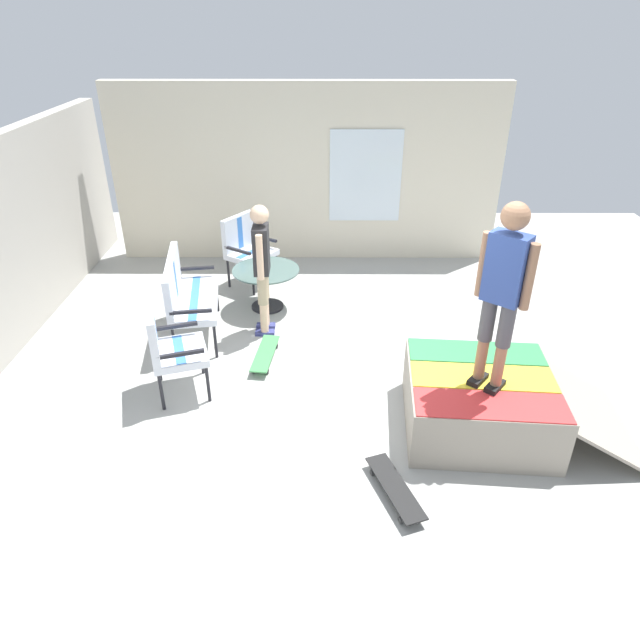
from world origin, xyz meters
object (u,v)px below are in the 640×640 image
(patio_chair_by_wall, at_px, (167,344))
(person_skater, at_px, (503,285))
(patio_bench, at_px, (184,291))
(skate_ramp, at_px, (482,402))
(patio_chair_near_house, at_px, (245,244))
(patio_table, at_px, (266,281))
(person_watching, at_px, (262,262))
(skateboard_by_bench, at_px, (265,354))
(skateboard_spare, at_px, (395,488))

(patio_chair_by_wall, xyz_separation_m, person_skater, (-0.68, -3.11, 1.00))
(patio_bench, xyz_separation_m, person_skater, (-1.90, -3.19, 0.99))
(skate_ramp, height_order, patio_bench, patio_bench)
(patio_chair_near_house, distance_m, patio_table, 0.90)
(person_watching, relative_size, person_skater, 0.96)
(person_watching, bearing_deg, skateboard_by_bench, -174.96)
(person_skater, bearing_deg, skate_ramp, -16.90)
(patio_bench, distance_m, patio_chair_near_house, 1.64)
(person_skater, bearing_deg, patio_chair_by_wall, 77.70)
(patio_chair_near_house, bearing_deg, skateboard_spare, -157.56)
(patio_bench, relative_size, skateboard_spare, 1.61)
(skate_ramp, height_order, patio_chair_near_house, patio_chair_near_house)
(person_watching, bearing_deg, skateboard_spare, -154.07)
(patio_bench, bearing_deg, skate_ramp, -118.63)
(patio_table, bearing_deg, patio_bench, 128.83)
(patio_chair_by_wall, bearing_deg, skateboard_spare, -123.31)
(skateboard_by_bench, bearing_deg, skateboard_spare, -148.43)
(patio_chair_by_wall, relative_size, skateboard_by_bench, 1.25)
(skate_ramp, bearing_deg, skateboard_by_bench, 62.01)
(patio_chair_near_house, xyz_separation_m, patio_table, (-0.80, -0.37, -0.21))
(person_skater, height_order, skateboard_spare, person_skater)
(patio_bench, distance_m, person_skater, 3.84)
(skate_ramp, bearing_deg, patio_chair_by_wall, 80.23)
(patio_chair_by_wall, bearing_deg, skateboard_by_bench, -55.60)
(skate_ramp, bearing_deg, patio_table, 42.64)
(patio_chair_by_wall, height_order, person_watching, person_watching)
(patio_bench, bearing_deg, person_skater, -120.77)
(skate_ramp, height_order, person_skater, person_skater)
(patio_chair_near_house, xyz_separation_m, person_skater, (-3.44, -2.63, 1.00))
(person_watching, xyz_separation_m, skateboard_spare, (-2.77, -1.35, -0.88))
(patio_table, xyz_separation_m, person_watching, (-0.65, -0.03, 0.56))
(patio_table, height_order, person_watching, person_watching)
(patio_chair_by_wall, relative_size, person_watching, 0.61)
(patio_chair_near_house, bearing_deg, patio_chair_by_wall, 170.23)
(skate_ramp, height_order, patio_table, skate_ramp)
(patio_chair_near_house, relative_size, skateboard_spare, 1.24)
(patio_chair_by_wall, relative_size, person_skater, 0.59)
(skate_ramp, bearing_deg, skateboard_spare, 134.45)
(person_skater, bearing_deg, skateboard_spare, 131.17)
(patio_chair_by_wall, distance_m, skateboard_by_bench, 1.24)
(skateboard_spare, bearing_deg, person_skater, -48.83)
(patio_bench, height_order, person_skater, person_skater)
(skateboard_spare, bearing_deg, skate_ramp, -45.55)
(skate_ramp, bearing_deg, patio_bench, 61.37)
(person_skater, height_order, skateboard_by_bench, person_skater)
(patio_chair_by_wall, xyz_separation_m, person_watching, (1.31, -0.87, 0.35))
(patio_table, bearing_deg, patio_chair_near_house, 24.66)
(patio_chair_near_house, height_order, patio_table, patio_chair_near_house)
(person_watching, height_order, person_skater, person_skater)
(patio_table, distance_m, person_watching, 0.86)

